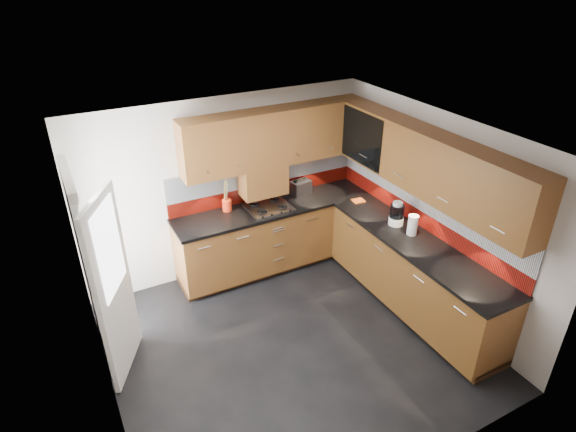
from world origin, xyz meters
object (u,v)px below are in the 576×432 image
toaster (301,187)px  food_processor (397,214)px  gas_hob (269,207)px  utensil_pot (227,204)px

toaster → food_processor: bearing=-64.9°
gas_hob → toaster: size_ratio=1.93×
food_processor → gas_hob: bearing=136.8°
gas_hob → toaster: 0.62m
food_processor → toaster: bearing=115.1°
gas_hob → toaster: bearing=17.6°
gas_hob → food_processor: (1.19, -1.12, 0.12)m
utensil_pot → gas_hob: bearing=-21.5°
gas_hob → utensil_pot: bearing=158.5°
toaster → food_processor: (0.61, -1.30, 0.04)m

